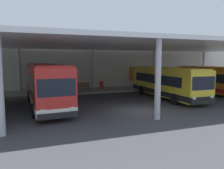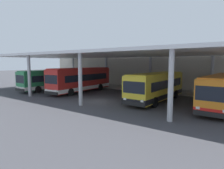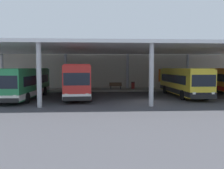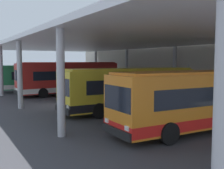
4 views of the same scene
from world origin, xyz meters
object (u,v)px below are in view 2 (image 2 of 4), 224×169
bus_middle_bay (157,86)px  trash_bin (149,86)px  bus_nearest_bay (52,79)px  bus_second_bay (81,80)px  banner_sign (171,79)px  bus_far_bay (223,91)px  bench_waiting (135,85)px

bus_middle_bay → trash_bin: 9.07m
bus_nearest_bay → trash_bin: size_ratio=10.83×
bus_middle_bay → bus_second_bay: bearing=-179.6°
bus_middle_bay → trash_bin: (-4.60, 7.75, -0.98)m
bus_nearest_bay → bus_middle_bay: size_ratio=1.01×
bus_second_bay → bus_middle_bay: bus_second_bay is taller
bus_second_bay → banner_sign: (11.12, 6.76, 0.14)m
bus_nearest_bay → banner_sign: banner_sign is taller
bus_far_bay → bus_middle_bay: bearing=-178.8°
bus_nearest_bay → bus_far_bay: 23.87m
bus_far_bay → trash_bin: bus_far_bay is taller
trash_bin → banner_sign: bearing=-15.8°
bus_far_bay → banner_sign: banner_sign is taller
bus_nearest_bay → trash_bin: bus_nearest_bay is taller
bus_nearest_bay → bus_middle_bay: bearing=4.2°
banner_sign → bus_second_bay: bearing=-148.7°
bus_middle_bay → trash_bin: bearing=120.7°
bench_waiting → trash_bin: 2.56m
bus_second_bay → bench_waiting: 9.06m
bench_waiting → bus_middle_bay: bearing=-46.5°
trash_bin → bus_second_bay: bearing=-132.9°
banner_sign → trash_bin: bearing=164.2°
bus_nearest_bay → banner_sign: size_ratio=3.32×
bus_middle_bay → bus_far_bay: (6.58, 0.13, 0.00)m
bus_middle_bay → banner_sign: bearing=96.6°
bus_second_bay → banner_sign: size_ratio=3.58×
banner_sign → bus_nearest_bay: bearing=-154.3°
bus_far_bay → bench_waiting: bearing=151.6°
bus_middle_bay → trash_bin: size_ratio=10.76×
bus_second_bay → trash_bin: bus_second_bay is taller
bus_middle_bay → bench_waiting: size_ratio=5.86×
bus_nearest_bay → bus_middle_bay: (17.25, 1.25, 0.00)m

